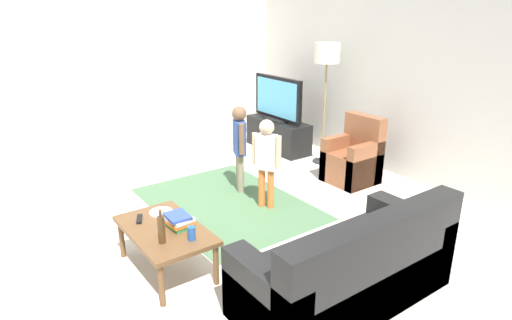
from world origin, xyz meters
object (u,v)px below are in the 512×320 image
Objects in this scene: tv_stand at (278,135)px; coffee_table at (165,233)px; floor_lamp at (327,60)px; tv_remote at (139,219)px; armchair at (354,160)px; tv at (278,99)px; plate at (161,212)px; child_near_tv at (240,141)px; bottle at (161,229)px; couch at (352,273)px; book_stack at (178,220)px; soda_can at (192,233)px; child_center at (266,156)px.

tv_stand reaches higher than coffee_table.
tv_remote is (1.03, -3.30, -1.11)m from floor_lamp.
armchair is (1.71, -0.04, 0.05)m from tv_stand.
tv reaches higher than tv_stand.
tv reaches higher than plate.
child_near_tv reaches higher than bottle.
couch is (3.51, -2.02, -0.56)m from tv.
tv_stand is 5.45× the size of plate.
child_near_tv is 1.88m from tv_remote.
child_near_tv is at bearing 129.27° from book_stack.
coffee_table is (2.20, -3.03, 0.13)m from tv_stand.
coffee_table is at bearing -53.96° from child_near_tv.
tv_remote is at bearing -156.80° from coffee_table.
tv is 3.74× the size of book_stack.
child_near_tv is 3.78× the size of book_stack.
child_near_tv is 2.05m from soda_can.
tv_stand is 2.29m from child_center.
child_center reaches higher than book_stack.
tv_stand is 4.06m from couch.
soda_can is (0.10, 0.22, -0.06)m from bottle.
child_center is (-1.84, 0.54, 0.35)m from couch.
soda_can is at bearing -49.24° from tv_stand.
armchair is 1.62m from child_near_tv.
tv_stand is 0.60m from tv.
child_near_tv is (-0.63, -1.44, 0.37)m from armchair.
child_near_tv reaches higher than soda_can.
floor_lamp is at bearing 108.16° from plate.
child_near_tv is at bearing 119.72° from plate.
armchair reaches higher than tv_remote.
soda_can is (2.52, -2.91, -0.37)m from tv.
book_stack is at bearing 60.10° from tv_remote.
armchair is (1.71, -0.02, -0.55)m from tv.
tv reaches higher than child_near_tv.
plate is (1.01, -3.08, -1.12)m from floor_lamp.
child_center reaches higher than coffee_table.
soda_can is (0.60, 0.22, 0.05)m from tv_remote.
floor_lamp reaches higher than child_near_tv.
floor_lamp reaches higher than tv_stand.
floor_lamp is at bearing 113.87° from book_stack.
floor_lamp is at bearing 166.78° from armchair.
tv_remote is at bearing -58.41° from tv.
floor_lamp is 3.43m from plate.
plate is at bearing 161.55° from coffee_table.
tv is at bearing 179.38° from armchair.
armchair reaches higher than book_stack.
child_center is (-0.03, -1.47, 0.35)m from armchair.
tv is 3.97m from bottle.
coffee_table is at bearing -18.45° from plate.
floor_lamp reaches higher than plate.
couch is 10.59× the size of tv_remote.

